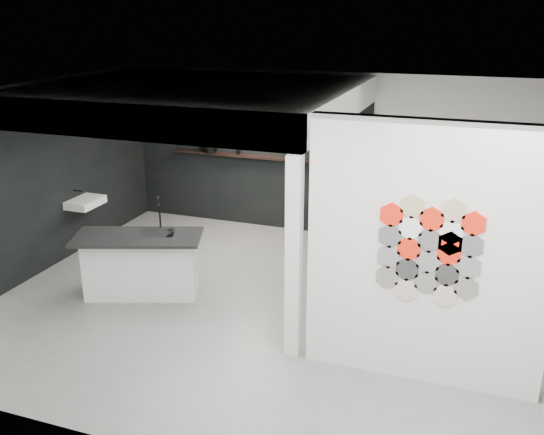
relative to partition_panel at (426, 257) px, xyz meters
The scene contains 17 objects.
floor 2.82m from the partition_panel, 155.80° to the left, with size 7.00×6.00×0.01m, color slate.
partition_panel is the anchor object (origin of this frame).
bay_clad_back 5.31m from the partition_panel, 131.60° to the left, with size 4.40×0.04×2.35m, color black.
bay_clad_left 6.04m from the partition_panel, 160.65° to the left, with size 0.04×4.00×2.35m, color black.
bulkhead 4.21m from the partition_panel, 150.43° to the left, with size 4.40×4.00×0.40m, color silver.
corner_column 1.42m from the partition_panel, behind, with size 0.16×0.16×2.35m, color silver.
fascia_beam 3.71m from the partition_panel, behind, with size 4.40×0.16×0.40m, color silver.
wall_basin 5.78m from the partition_panel, 161.77° to the left, with size 0.40×0.60×0.12m, color silver.
display_shelf 5.17m from the partition_panel, 131.55° to the left, with size 3.00×0.15×0.04m, color black.
kitchen_island 4.02m from the partition_panel, 169.04° to the left, with size 1.85×1.27×1.37m.
stockpot 5.73m from the partition_panel, 137.60° to the left, with size 0.24×0.24×0.20m, color black.
kettle 4.45m from the partition_panel, 119.79° to the left, with size 0.18×0.18×0.15m, color black.
glass_bowl 4.39m from the partition_panel, 118.23° to the left, with size 0.12×0.12×0.09m, color gray.
glass_vase 4.39m from the partition_panel, 118.23° to the left, with size 0.09×0.09×0.12m, color gray.
bottle_dark 5.33m from the partition_panel, 133.55° to the left, with size 0.06×0.06×0.16m, color black.
utensil_cup 5.88m from the partition_panel, 138.88° to the left, with size 0.07×0.07×0.09m, color black.
hex_tile_cluster 0.14m from the partition_panel, 68.73° to the right, with size 1.04×0.02×1.16m.
Camera 1 is at (2.66, -6.84, 3.79)m, focal length 40.00 mm.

